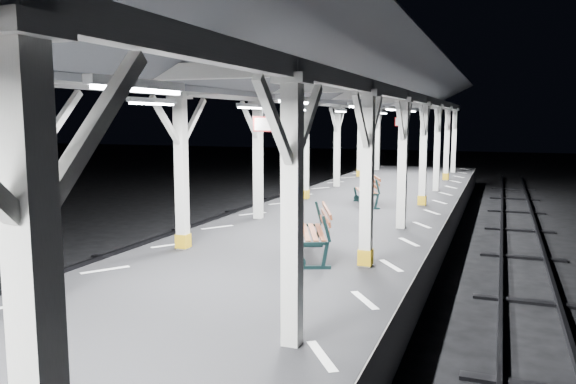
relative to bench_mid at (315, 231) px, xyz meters
The scene contains 9 objects.
ground 2.92m from the bench_mid, 110.99° to the right, with size 120.00×120.00×0.00m, color black.
platform 2.69m from the bench_mid, 110.99° to the right, with size 6.00×50.00×1.00m, color black.
hazard_stripes_left 4.10m from the bench_mid, 145.28° to the right, with size 1.00×48.00×0.01m, color silver.
hazard_stripes_right 2.84m from the bench_mid, 55.96° to the right, with size 1.00×48.00×0.01m, color silver.
track_left 6.49m from the bench_mid, 158.55° to the right, with size 2.20×60.00×0.16m.
track_right 4.94m from the bench_mid, 29.35° to the right, with size 2.20×60.00×0.16m.
canopy 3.91m from the bench_mid, 110.85° to the right, with size 5.40×49.00×4.65m.
bench_mid is the anchor object (origin of this frame).
bench_far 7.19m from the bench_mid, 94.01° to the left, with size 1.21×1.86×0.95m.
Camera 1 is at (4.33, -8.26, 3.79)m, focal length 35.00 mm.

